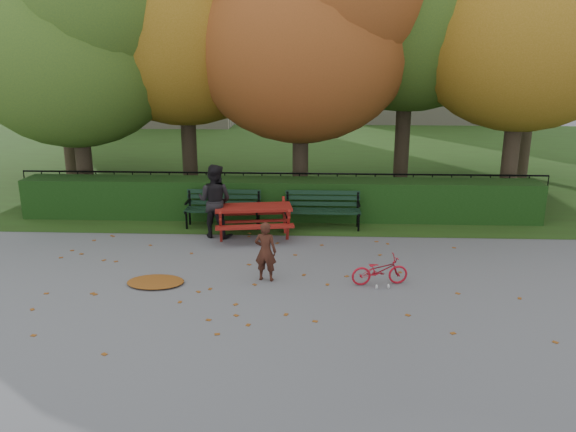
{
  "coord_description": "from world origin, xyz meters",
  "views": [
    {
      "loc": [
        0.86,
        -9.31,
        3.98
      ],
      "look_at": [
        0.38,
        1.16,
        1.0
      ],
      "focal_mm": 35.0,
      "sensor_mm": 36.0,
      "label": 1
    }
  ],
  "objects_px": {
    "tree_a": "(80,35)",
    "child": "(266,251)",
    "tree_e": "(543,11)",
    "bench_right": "(323,207)",
    "tree_c": "(314,23)",
    "adult": "(215,201)",
    "tree_g": "(553,11)",
    "picnic_table": "(254,213)",
    "bicycle": "(380,270)",
    "tree_f": "(62,1)",
    "bench_left": "(223,206)",
    "tree_b": "(193,2)"
  },
  "relations": [
    {
      "from": "bench_right",
      "to": "bicycle",
      "type": "relative_size",
      "value": 1.74
    },
    {
      "from": "tree_e",
      "to": "bench_right",
      "type": "xyz_separation_m",
      "value": [
        -5.42,
        -2.07,
        -4.56
      ]
    },
    {
      "from": "bench_left",
      "to": "bench_right",
      "type": "distance_m",
      "value": 2.4
    },
    {
      "from": "bench_right",
      "to": "bicycle",
      "type": "distance_m",
      "value": 3.63
    },
    {
      "from": "tree_b",
      "to": "bicycle",
      "type": "bearing_deg",
      "value": -55.26
    },
    {
      "from": "adult",
      "to": "tree_c",
      "type": "bearing_deg",
      "value": -110.44
    },
    {
      "from": "tree_a",
      "to": "tree_b",
      "type": "bearing_deg",
      "value": 23.05
    },
    {
      "from": "tree_a",
      "to": "tree_c",
      "type": "height_order",
      "value": "tree_c"
    },
    {
      "from": "tree_c",
      "to": "bench_right",
      "type": "bearing_deg",
      "value": -83.3
    },
    {
      "from": "picnic_table",
      "to": "adult",
      "type": "bearing_deg",
      "value": 169.41
    },
    {
      "from": "tree_e",
      "to": "adult",
      "type": "height_order",
      "value": "tree_e"
    },
    {
      "from": "tree_c",
      "to": "tree_f",
      "type": "distance_m",
      "value": 8.66
    },
    {
      "from": "tree_e",
      "to": "adult",
      "type": "bearing_deg",
      "value": -160.0
    },
    {
      "from": "child",
      "to": "bench_right",
      "type": "bearing_deg",
      "value": -98.01
    },
    {
      "from": "tree_g",
      "to": "child",
      "type": "relative_size",
      "value": 7.66
    },
    {
      "from": "tree_a",
      "to": "tree_g",
      "type": "xyz_separation_m",
      "value": [
        13.52,
        4.18,
        0.85
      ]
    },
    {
      "from": "tree_f",
      "to": "tree_g",
      "type": "distance_m",
      "value": 15.48
    },
    {
      "from": "tree_c",
      "to": "child",
      "type": "relative_size",
      "value": 7.16
    },
    {
      "from": "tree_e",
      "to": "tree_f",
      "type": "bearing_deg",
      "value": 165.75
    },
    {
      "from": "tree_b",
      "to": "bench_right",
      "type": "bearing_deg",
      "value": -40.67
    },
    {
      "from": "picnic_table",
      "to": "tree_f",
      "type": "bearing_deg",
      "value": 127.52
    },
    {
      "from": "tree_f",
      "to": "child",
      "type": "height_order",
      "value": "tree_f"
    },
    {
      "from": "child",
      "to": "bicycle",
      "type": "relative_size",
      "value": 1.08
    },
    {
      "from": "tree_a",
      "to": "tree_e",
      "type": "bearing_deg",
      "value": 0.94
    },
    {
      "from": "bench_right",
      "to": "tree_e",
      "type": "bearing_deg",
      "value": 20.87
    },
    {
      "from": "bench_right",
      "to": "tree_c",
      "type": "bearing_deg",
      "value": 96.7
    },
    {
      "from": "adult",
      "to": "bicycle",
      "type": "distance_m",
      "value": 4.4
    },
    {
      "from": "bench_left",
      "to": "tree_a",
      "type": "bearing_deg",
      "value": 154.24
    },
    {
      "from": "picnic_table",
      "to": "bicycle",
      "type": "distance_m",
      "value": 3.7
    },
    {
      "from": "tree_c",
      "to": "bench_left",
      "type": "relative_size",
      "value": 4.44
    },
    {
      "from": "tree_a",
      "to": "bench_left",
      "type": "xyz_separation_m",
      "value": [
        3.89,
        -1.88,
        -4.0
      ]
    },
    {
      "from": "picnic_table",
      "to": "child",
      "type": "distance_m",
      "value": 2.59
    },
    {
      "from": "tree_a",
      "to": "picnic_table",
      "type": "bearing_deg",
      "value": -29.86
    },
    {
      "from": "tree_f",
      "to": "bicycle",
      "type": "distance_m",
      "value": 13.99
    },
    {
      "from": "tree_c",
      "to": "tree_g",
      "type": "height_order",
      "value": "tree_g"
    },
    {
      "from": "tree_c",
      "to": "bench_left",
      "type": "distance_m",
      "value": 5.31
    },
    {
      "from": "tree_a",
      "to": "child",
      "type": "xyz_separation_m",
      "value": [
        5.2,
        -5.25,
        -3.96
      ]
    },
    {
      "from": "tree_e",
      "to": "bicycle",
      "type": "height_order",
      "value": "tree_e"
    },
    {
      "from": "tree_a",
      "to": "child",
      "type": "relative_size",
      "value": 6.7
    },
    {
      "from": "tree_g",
      "to": "picnic_table",
      "type": "xyz_separation_m",
      "value": [
        -8.81,
        -6.89,
        -4.8
      ]
    },
    {
      "from": "tree_c",
      "to": "bench_right",
      "type": "relative_size",
      "value": 4.44
    },
    {
      "from": "tree_a",
      "to": "tree_b",
      "type": "distance_m",
      "value": 3.11
    },
    {
      "from": "bench_left",
      "to": "picnic_table",
      "type": "xyz_separation_m",
      "value": [
        0.82,
        -0.83,
        0.05
      ]
    },
    {
      "from": "tree_e",
      "to": "adult",
      "type": "distance_m",
      "value": 9.4
    },
    {
      "from": "tree_c",
      "to": "picnic_table",
      "type": "relative_size",
      "value": 4.21
    },
    {
      "from": "bench_right",
      "to": "adult",
      "type": "relative_size",
      "value": 1.07
    },
    {
      "from": "tree_c",
      "to": "picnic_table",
      "type": "xyz_separation_m",
      "value": [
        -1.31,
        -3.09,
        -4.25
      ]
    },
    {
      "from": "tree_a",
      "to": "tree_e",
      "type": "distance_m",
      "value": 11.73
    },
    {
      "from": "tree_f",
      "to": "bicycle",
      "type": "height_order",
      "value": "tree_f"
    },
    {
      "from": "tree_f",
      "to": "adult",
      "type": "relative_size",
      "value": 5.47
    }
  ]
}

